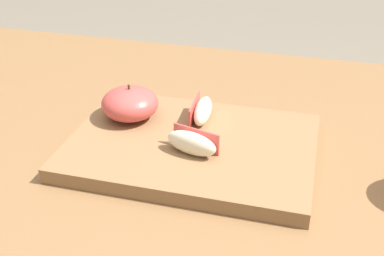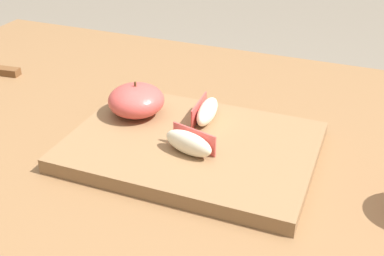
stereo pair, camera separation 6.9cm
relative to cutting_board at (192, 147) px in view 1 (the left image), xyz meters
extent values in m
cube|color=brown|center=(0.02, 0.01, -0.03)|extent=(1.34, 0.82, 0.03)
cube|color=brown|center=(-0.59, 0.36, -0.41)|extent=(0.06, 0.06, 0.75)
cube|color=olive|center=(0.00, 0.00, 0.00)|extent=(0.35, 0.25, 0.02)
ellipsoid|color=#D14C47|center=(-0.11, 0.04, 0.03)|extent=(0.09, 0.09, 0.05)
cylinder|color=#4C3319|center=(-0.11, 0.04, 0.06)|extent=(0.00, 0.00, 0.01)
ellipsoid|color=#F4EACC|center=(0.00, 0.06, 0.03)|extent=(0.03, 0.08, 0.03)
cube|color=#D14C47|center=(-0.01, 0.06, 0.03)|extent=(0.01, 0.07, 0.03)
ellipsoid|color=#F4EACC|center=(0.01, -0.03, 0.03)|extent=(0.08, 0.04, 0.03)
cube|color=#D14C47|center=(0.01, -0.02, 0.03)|extent=(0.07, 0.02, 0.03)
camera|label=1|loc=(0.16, -0.58, 0.37)|focal=45.84mm
camera|label=2|loc=(0.22, -0.55, 0.37)|focal=45.84mm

